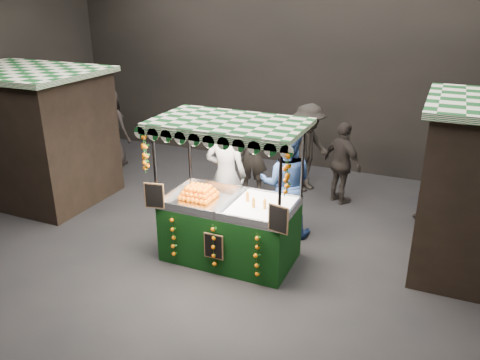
% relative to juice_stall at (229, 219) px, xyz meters
% --- Properties ---
extents(ground, '(12.00, 12.00, 0.00)m').
position_rel_juice_stall_xyz_m(ground, '(-0.34, -0.23, -0.70)').
color(ground, black).
rests_on(ground, ground).
extents(market_hall, '(12.10, 10.10, 5.05)m').
position_rel_juice_stall_xyz_m(market_hall, '(-0.34, -0.23, 2.68)').
color(market_hall, black).
rests_on(market_hall, ground).
extents(neighbour_stall_left, '(3.00, 2.20, 2.60)m').
position_rel_juice_stall_xyz_m(neighbour_stall_left, '(-4.74, 0.77, 0.61)').
color(neighbour_stall_left, black).
rests_on(neighbour_stall_left, ground).
extents(juice_stall, '(2.33, 1.37, 2.26)m').
position_rel_juice_stall_xyz_m(juice_stall, '(0.00, 0.00, 0.00)').
color(juice_stall, black).
rests_on(juice_stall, ground).
extents(vendor_grey, '(0.78, 0.56, 2.00)m').
position_rel_juice_stall_xyz_m(vendor_grey, '(-0.53, 1.01, 0.30)').
color(vendor_grey, gray).
rests_on(vendor_grey, ground).
extents(vendor_blue, '(1.06, 0.91, 1.88)m').
position_rel_juice_stall_xyz_m(vendor_blue, '(0.52, 1.17, 0.24)').
color(vendor_blue, navy).
rests_on(vendor_blue, ground).
extents(shopper_0, '(0.68, 0.51, 1.71)m').
position_rel_juice_stall_xyz_m(shopper_0, '(-0.67, 2.60, 0.15)').
color(shopper_0, '#2D2925').
rests_on(shopper_0, ground).
extents(shopper_1, '(0.92, 0.77, 1.69)m').
position_rel_juice_stall_xyz_m(shopper_1, '(2.94, 2.68, 0.14)').
color(shopper_1, '#2E2825').
rests_on(shopper_1, ground).
extents(shopper_2, '(1.03, 0.88, 1.65)m').
position_rel_juice_stall_xyz_m(shopper_2, '(1.11, 2.90, 0.13)').
color(shopper_2, '#2A2522').
rests_on(shopper_2, ground).
extents(shopper_3, '(1.17, 1.39, 1.86)m').
position_rel_juice_stall_xyz_m(shopper_3, '(0.29, 3.26, 0.23)').
color(shopper_3, black).
rests_on(shopper_3, ground).
extents(shopper_4, '(0.92, 0.60, 1.89)m').
position_rel_juice_stall_xyz_m(shopper_4, '(-4.45, 2.87, 0.24)').
color(shopper_4, '#292322').
rests_on(shopper_4, ground).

